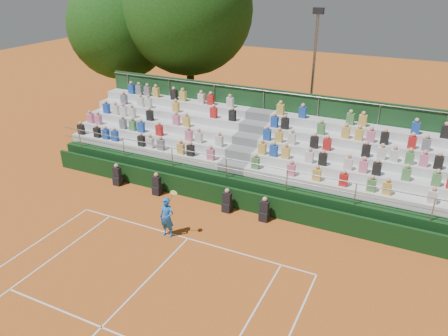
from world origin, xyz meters
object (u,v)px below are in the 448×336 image
at_px(tree_west, 120,27).
at_px(tree_east, 188,9).
at_px(floodlight_mast, 313,70).
at_px(tennis_player, 167,217).

relative_size(tree_west, tree_east, 0.84).
bearing_deg(tree_east, floodlight_mast, -0.59).
bearing_deg(floodlight_mast, tennis_player, -101.72).
xyz_separation_m(tree_west, tree_east, (4.99, 0.65, 1.26)).
distance_m(tennis_player, floodlight_mast, 13.13).
xyz_separation_m(tree_west, floodlight_mast, (13.34, 0.57, -1.78)).
distance_m(tennis_player, tree_west, 16.92).
xyz_separation_m(tennis_player, floodlight_mast, (2.55, 12.27, 3.93)).
distance_m(tree_east, floodlight_mast, 8.89).
bearing_deg(tennis_player, floodlight_mast, 78.28).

